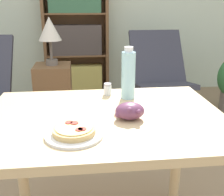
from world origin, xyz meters
TOP-DOWN VIEW (x-y plane):
  - dining_table at (0.07, -0.06)m, footprint 1.01×0.74m
  - pizza_on_plate at (-0.06, -0.24)m, footprint 0.21×0.21m
  - grape_bunch at (0.16, -0.11)m, footprint 0.12×0.10m
  - drink_bottle at (0.20, 0.15)m, footprint 0.07×0.07m
  - salt_shaker at (0.11, 0.21)m, footprint 0.04×0.04m
  - lounge_chair_far at (0.81, 1.69)m, footprint 0.58×0.77m
  - bookshelf at (-0.08, 2.47)m, footprint 0.80×0.25m
  - side_table at (-0.30, 1.49)m, footprint 0.34×0.34m
  - table_lamp at (-0.30, 1.49)m, footprint 0.21×0.21m

SIDE VIEW (x-z plane):
  - lounge_chair_far at x=0.81m, z-range -0.15..0.73m
  - side_table at x=-0.30m, z-range 0.00..0.62m
  - dining_table at x=0.07m, z-range 0.25..0.98m
  - bookshelf at x=-0.08m, z-range -0.04..1.53m
  - pizza_on_plate at x=-0.06m, z-range 0.73..0.77m
  - salt_shaker at x=0.11m, z-range 0.73..0.79m
  - grape_bunch at x=0.16m, z-range 0.73..0.80m
  - drink_bottle at x=0.20m, z-range 0.73..0.98m
  - table_lamp at x=-0.30m, z-range 0.71..1.15m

